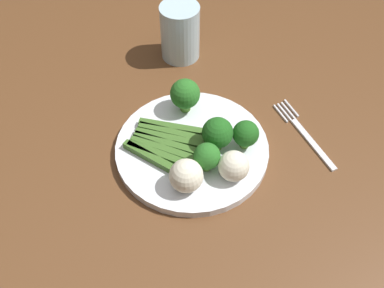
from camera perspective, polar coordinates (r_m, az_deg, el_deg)
The scene contains 11 objects.
dining_table at distance 0.85m, azimuth 0.76°, elevation -2.13°, with size 1.24×1.03×0.77m.
plate at distance 0.73m, azimuth 0.00°, elevation -0.62°, with size 0.25×0.25×0.01m, color white.
asparagus_bundle at distance 0.71m, azimuth -2.86°, elevation -0.17°, with size 0.16×0.15×0.01m.
broccoli_front_left at distance 0.70m, azimuth 6.97°, elevation 1.31°, with size 0.04×0.04×0.05m.
broccoli_back at distance 0.75m, azimuth -0.90°, elevation 6.46°, with size 0.05×0.05×0.06m.
broccoli_right at distance 0.69m, azimuth 3.33°, elevation 1.41°, with size 0.05×0.05×0.06m.
broccoli_back_right at distance 0.67m, azimuth 1.95°, elevation -1.63°, with size 0.04×0.04×0.05m.
cauliflower_front at distance 0.65m, azimuth -0.76°, elevation -4.13°, with size 0.05×0.05×0.05m, color silver.
cauliflower_edge at distance 0.67m, azimuth 5.43°, elevation -2.86°, with size 0.05×0.05×0.05m, color silver.
fork at distance 0.78m, azimuth 14.35°, elevation 1.33°, with size 0.05×0.16×0.00m.
water_glass at distance 0.87m, azimuth -1.56°, elevation 14.29°, with size 0.08×0.08×0.11m, color silver.
Camera 1 is at (-0.12, -0.50, 1.35)m, focal length 41.18 mm.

